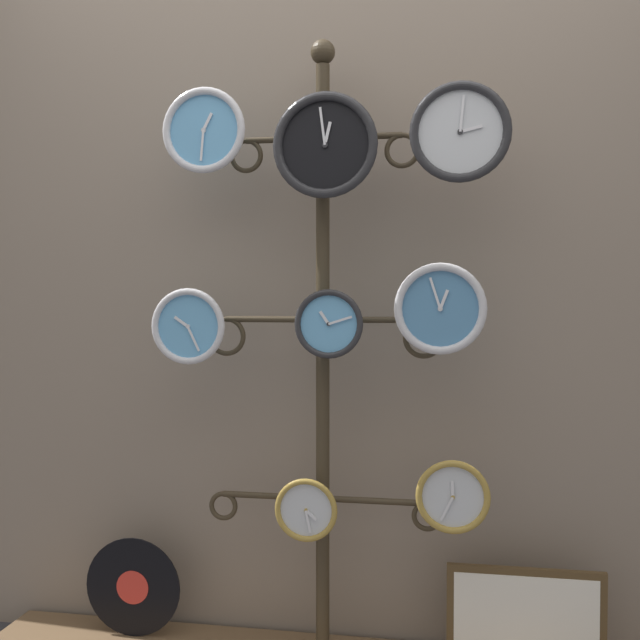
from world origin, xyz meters
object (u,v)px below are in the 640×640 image
object	(u,v)px
clock_top_center	(325,145)
clock_middle_right	(440,309)
clock_top_right	(460,132)
clock_middle_left	(189,326)
clock_top_left	(204,131)
clock_bottom_right	(453,497)
vinyl_record	(133,587)
display_stand	(323,449)
picture_frame	(525,620)
clock_bottom_center	(306,510)
clock_middle_center	(329,324)

from	to	relation	value
clock_top_center	clock_middle_right	bearing A→B (deg)	2.69
clock_top_right	clock_middle_left	world-z (taller)	clock_top_right
clock_top_left	clock_bottom_right	size ratio (longest dim) A/B	1.21
clock_top_left	vinyl_record	size ratio (longest dim) A/B	0.81
display_stand	picture_frame	distance (m)	0.80
display_stand	vinyl_record	size ratio (longest dim) A/B	6.05
display_stand	clock_middle_left	bearing A→B (deg)	-166.02
clock_bottom_right	clock_middle_left	bearing A→B (deg)	-178.70
clock_top_right	clock_bottom_right	distance (m)	1.08
clock_top_center	clock_bottom_center	bearing A→B (deg)	162.78
vinyl_record	picture_frame	distance (m)	1.27
clock_middle_right	clock_bottom_right	world-z (taller)	clock_middle_right
clock_top_right	clock_top_center	bearing A→B (deg)	-176.75
clock_middle_right	picture_frame	world-z (taller)	clock_middle_right
clock_top_right	clock_bottom_right	size ratio (longest dim) A/B	1.34
vinyl_record	picture_frame	size ratio (longest dim) A/B	0.70
clock_top_right	clock_bottom_center	distance (m)	1.22
clock_middle_left	picture_frame	world-z (taller)	clock_middle_left
clock_middle_center	clock_bottom_right	size ratio (longest dim) A/B	0.96
clock_middle_left	clock_top_left	bearing A→B (deg)	20.91
clock_middle_center	vinyl_record	size ratio (longest dim) A/B	0.64
display_stand	clock_top_left	xyz separation A→B (m)	(-0.36, -0.08, 1.00)
display_stand	clock_bottom_right	distance (m)	0.43
clock_top_center	clock_middle_left	world-z (taller)	clock_top_center
clock_middle_center	clock_bottom_right	xyz separation A→B (m)	(0.37, 0.00, -0.51)
vinyl_record	clock_middle_center	bearing A→B (deg)	-6.50
clock_top_right	vinyl_record	xyz separation A→B (m)	(-1.07, 0.08, -1.45)
clock_top_left	clock_middle_right	world-z (taller)	clock_top_left
clock_top_left	clock_top_center	distance (m)	0.39
clock_bottom_center	clock_bottom_right	size ratio (longest dim) A/B	0.89
clock_middle_center	clock_bottom_right	world-z (taller)	clock_middle_center
clock_top_center	clock_middle_center	distance (m)	0.54
clock_top_right	clock_middle_left	size ratio (longest dim) A/B	1.24
clock_top_center	clock_middle_left	size ratio (longest dim) A/B	1.33
picture_frame	display_stand	bearing A→B (deg)	177.80
clock_bottom_center	picture_frame	distance (m)	0.74
clock_middle_left	picture_frame	distance (m)	1.36
clock_middle_left	vinyl_record	bearing A→B (deg)	158.00
clock_bottom_center	picture_frame	bearing A→B (deg)	5.90
display_stand	clock_bottom_right	xyz separation A→B (m)	(0.41, -0.08, -0.11)
clock_top_right	clock_middle_right	world-z (taller)	clock_top_right
display_stand	clock_middle_left	world-z (taller)	display_stand
clock_top_right	clock_middle_left	bearing A→B (deg)	-179.13
clock_top_center	clock_middle_center	size ratio (longest dim) A/B	1.51
clock_bottom_center	picture_frame	xyz separation A→B (m)	(0.66, 0.07, -0.32)
clock_top_left	clock_middle_center	distance (m)	0.72
clock_top_left	clock_bottom_right	distance (m)	1.35
clock_middle_center	vinyl_record	bearing A→B (deg)	173.50
clock_middle_center	clock_middle_left	bearing A→B (deg)	-177.69
clock_top_left	clock_middle_left	size ratio (longest dim) A/B	1.12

